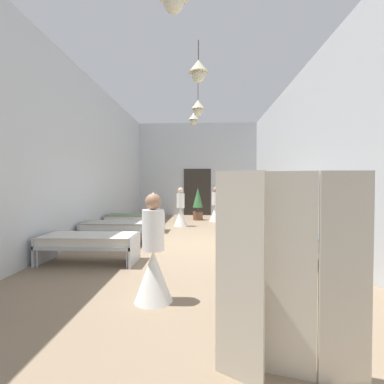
# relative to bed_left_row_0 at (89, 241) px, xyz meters

# --- Properties ---
(ground_plane) EXTENTS (6.68, 14.58, 0.10)m
(ground_plane) POSITION_rel_bed_left_row_0_xyz_m (1.99, 1.90, -0.49)
(ground_plane) COLOR #8C755B
(room_shell) EXTENTS (6.48, 14.18, 4.77)m
(room_shell) POSITION_rel_bed_left_row_0_xyz_m (1.99, 3.26, 1.95)
(room_shell) COLOR silver
(room_shell) RESTS_ON ground
(bed_left_row_0) EXTENTS (1.90, 0.84, 0.57)m
(bed_left_row_0) POSITION_rel_bed_left_row_0_xyz_m (0.00, 0.00, 0.00)
(bed_left_row_0) COLOR #B7BCC1
(bed_left_row_0) RESTS_ON ground
(bed_right_row_0) EXTENTS (1.90, 0.84, 0.57)m
(bed_right_row_0) POSITION_rel_bed_left_row_0_xyz_m (3.98, 0.00, 0.00)
(bed_right_row_0) COLOR #B7BCC1
(bed_right_row_0) RESTS_ON ground
(bed_left_row_1) EXTENTS (1.90, 0.84, 0.57)m
(bed_left_row_1) POSITION_rel_bed_left_row_0_xyz_m (0.00, 1.90, 0.00)
(bed_left_row_1) COLOR #B7BCC1
(bed_left_row_1) RESTS_ON ground
(bed_right_row_1) EXTENTS (1.90, 0.84, 0.57)m
(bed_right_row_1) POSITION_rel_bed_left_row_0_xyz_m (3.98, 1.90, 0.00)
(bed_right_row_1) COLOR #B7BCC1
(bed_right_row_1) RESTS_ON ground
(bed_left_row_2) EXTENTS (1.90, 0.84, 0.57)m
(bed_left_row_2) POSITION_rel_bed_left_row_0_xyz_m (0.00, 3.80, 0.00)
(bed_left_row_2) COLOR #B7BCC1
(bed_left_row_2) RESTS_ON ground
(bed_right_row_2) EXTENTS (1.90, 0.84, 0.57)m
(bed_right_row_2) POSITION_rel_bed_left_row_0_xyz_m (3.98, 3.80, 0.00)
(bed_right_row_2) COLOR #B7BCC1
(bed_right_row_2) RESTS_ON ground
(nurse_near_aisle) EXTENTS (0.52, 0.52, 1.49)m
(nurse_near_aisle) POSITION_rel_bed_left_row_0_xyz_m (2.82, 6.46, 0.09)
(nurse_near_aisle) COLOR white
(nurse_near_aisle) RESTS_ON ground
(nurse_mid_aisle) EXTENTS (0.52, 0.52, 1.49)m
(nurse_mid_aisle) POSITION_rel_bed_left_row_0_xyz_m (1.64, -1.80, 0.09)
(nurse_mid_aisle) COLOR white
(nurse_mid_aisle) RESTS_ON ground
(nurse_far_aisle) EXTENTS (0.52, 0.52, 1.49)m
(nurse_far_aisle) POSITION_rel_bed_left_row_0_xyz_m (1.44, 5.00, 0.09)
(nurse_far_aisle) COLOR white
(nurse_far_aisle) RESTS_ON ground
(patient_seated_primary) EXTENTS (0.44, 0.44, 0.80)m
(patient_seated_primary) POSITION_rel_bed_left_row_0_xyz_m (3.63, 3.73, 0.43)
(patient_seated_primary) COLOR gray
(patient_seated_primary) RESTS_ON bed_right_row_2
(potted_plant) EXTENTS (0.44, 0.44, 1.45)m
(potted_plant) POSITION_rel_bed_left_row_0_xyz_m (2.06, 6.89, 0.33)
(potted_plant) COLOR brown
(potted_plant) RESTS_ON ground
(privacy_screen) EXTENTS (1.24, 0.25, 1.70)m
(privacy_screen) POSITION_rel_bed_left_row_0_xyz_m (3.03, -3.26, 0.41)
(privacy_screen) COLOR #BCB29E
(privacy_screen) RESTS_ON ground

